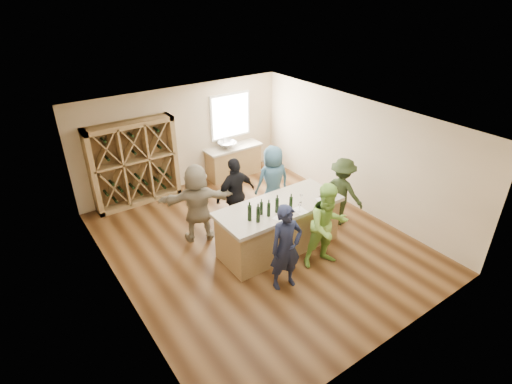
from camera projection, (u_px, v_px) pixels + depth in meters
floor at (257, 243)px, 9.03m from camera, size 6.00×7.00×0.10m
ceiling at (258, 120)px, 7.65m from camera, size 6.00×7.00×0.10m
wall_back at (182, 137)px, 10.89m from camera, size 6.00×0.10×2.80m
wall_front at (399, 279)px, 5.79m from camera, size 6.00×0.10×2.80m
wall_left at (112, 234)px, 6.80m from camera, size 0.10×7.00×2.80m
wall_right at (358, 154)px, 9.88m from camera, size 0.10×7.00×2.80m
window_frame at (230, 116)px, 11.42m from camera, size 1.30×0.06×1.30m
window_pane at (231, 116)px, 11.40m from camera, size 1.18×0.01×1.18m
wine_rack at (134, 164)px, 10.07m from camera, size 2.20×0.45×2.20m
back_counter_base at (234, 162)px, 11.81m from camera, size 1.60×0.58×0.86m
back_counter_top at (233, 147)px, 11.59m from camera, size 1.70×0.62×0.06m
sink at (227, 145)px, 11.43m from camera, size 0.54×0.54×0.19m
faucet at (224, 141)px, 11.53m from camera, size 0.02×0.02×0.30m
tasting_counter_base at (279, 228)px, 8.58m from camera, size 2.60×1.00×1.00m
tasting_counter_top at (279, 207)px, 8.32m from camera, size 2.72×1.12×0.08m
wine_bottle_a at (250, 213)px, 7.70m from camera, size 0.09×0.09×0.33m
wine_bottle_b at (258, 215)px, 7.65m from camera, size 0.10×0.10×0.32m
wine_bottle_c at (261, 208)px, 7.92m from camera, size 0.08×0.08×0.27m
wine_bottle_d at (269, 210)px, 7.85m from camera, size 0.09×0.09×0.29m
wine_bottle_e at (277, 205)px, 7.97m from camera, size 0.09×0.09×0.31m
wine_glass_a at (284, 215)px, 7.77m from camera, size 0.07×0.07×0.18m
wine_glass_b at (300, 209)px, 8.01m from camera, size 0.08×0.08×0.16m
wine_glass_d at (301, 199)px, 8.35m from camera, size 0.09×0.09×0.18m
wine_glass_e at (320, 193)px, 8.58m from camera, size 0.08×0.08×0.16m
tasting_menu_a at (282, 219)px, 7.83m from camera, size 0.31×0.36×0.00m
tasting_menu_b at (300, 210)px, 8.10m from camera, size 0.23×0.31×0.00m
tasting_menu_c at (322, 201)px, 8.46m from camera, size 0.26×0.31×0.00m
person_near_left at (286, 248)px, 7.33m from camera, size 0.71×0.57×1.75m
person_near_right at (327, 226)px, 7.91m from camera, size 0.98×0.68×1.83m
person_server at (341, 192)px, 9.34m from camera, size 0.80×1.17×1.66m
person_far_mid at (236, 194)px, 9.11m from camera, size 1.08×0.61×1.77m
person_far_right at (273, 181)px, 9.69m from camera, size 0.95×0.70×1.78m
person_far_left at (197, 203)px, 8.72m from camera, size 1.78×1.20×1.81m
wine_bottle_f at (291, 204)px, 8.04m from camera, size 0.07×0.07×0.30m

